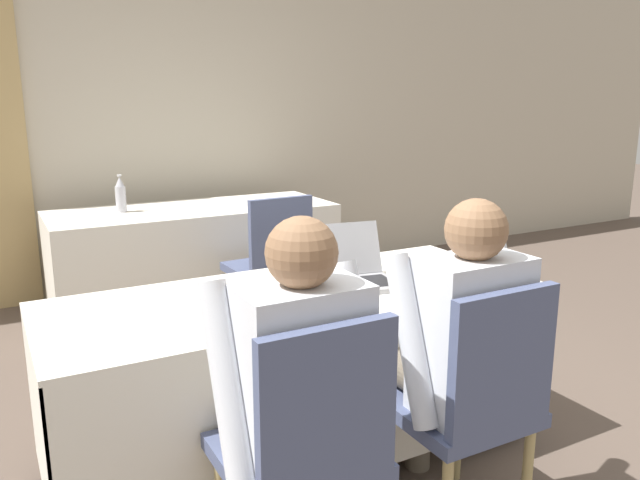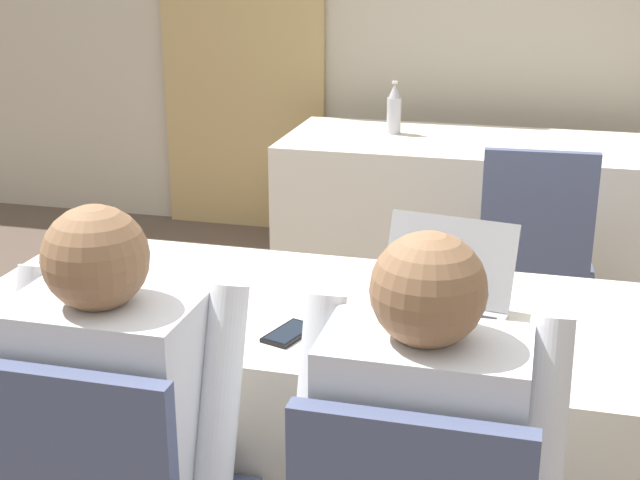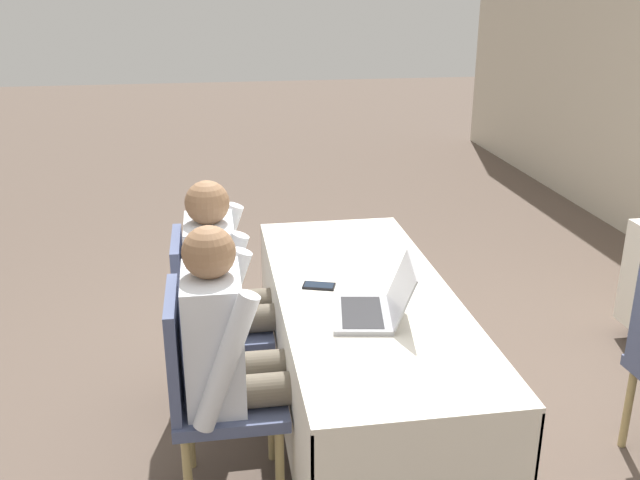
{
  "view_description": "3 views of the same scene",
  "coord_description": "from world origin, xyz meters",
  "px_view_note": "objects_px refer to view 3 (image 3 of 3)",
  "views": [
    {
      "loc": [
        -1.04,
        -2.1,
        1.47
      ],
      "look_at": [
        0.0,
        -0.2,
        0.97
      ],
      "focal_mm": 35.0,
      "sensor_mm": 36.0,
      "label": 1
    },
    {
      "loc": [
        0.48,
        -2.04,
        1.63
      ],
      "look_at": [
        0.0,
        -0.2,
        0.97
      ],
      "focal_mm": 50.0,
      "sensor_mm": 36.0,
      "label": 2
    },
    {
      "loc": [
        2.76,
        -0.63,
        2.01
      ],
      "look_at": [
        0.0,
        -0.2,
        0.97
      ],
      "focal_mm": 40.0,
      "sensor_mm": 36.0,
      "label": 3
    }
  ],
  "objects_px": {
    "laptop": "(373,307)",
    "person_white_shirt": "(234,349)",
    "cell_phone": "(319,286)",
    "person_checkered_shirt": "(229,285)",
    "chair_near_right": "(210,387)",
    "chair_near_left": "(208,317)"
  },
  "relations": [
    {
      "from": "laptop",
      "to": "person_white_shirt",
      "type": "xyz_separation_m",
      "value": [
        0.06,
        -0.56,
        -0.11
      ]
    },
    {
      "from": "cell_phone",
      "to": "person_checkered_shirt",
      "type": "bearing_deg",
      "value": -102.52
    },
    {
      "from": "laptop",
      "to": "chair_near_right",
      "type": "distance_m",
      "value": 0.72
    },
    {
      "from": "laptop",
      "to": "chair_near_left",
      "type": "bearing_deg",
      "value": -120.57
    },
    {
      "from": "cell_phone",
      "to": "person_checkered_shirt",
      "type": "relative_size",
      "value": 0.13
    },
    {
      "from": "chair_near_right",
      "to": "person_checkered_shirt",
      "type": "xyz_separation_m",
      "value": [
        -0.62,
        0.1,
        0.16
      ]
    },
    {
      "from": "laptop",
      "to": "person_checkered_shirt",
      "type": "relative_size",
      "value": 0.33
    },
    {
      "from": "laptop",
      "to": "chair_near_left",
      "type": "distance_m",
      "value": 0.91
    },
    {
      "from": "laptop",
      "to": "chair_near_right",
      "type": "height_order",
      "value": "laptop"
    },
    {
      "from": "chair_near_left",
      "to": "chair_near_right",
      "type": "distance_m",
      "value": 0.62
    },
    {
      "from": "chair_near_left",
      "to": "person_white_shirt",
      "type": "xyz_separation_m",
      "value": [
        0.62,
        0.1,
        0.16
      ]
    },
    {
      "from": "laptop",
      "to": "cell_phone",
      "type": "bearing_deg",
      "value": -143.1
    },
    {
      "from": "person_checkered_shirt",
      "to": "person_white_shirt",
      "type": "relative_size",
      "value": 1.0
    },
    {
      "from": "person_white_shirt",
      "to": "chair_near_left",
      "type": "bearing_deg",
      "value": 9.52
    },
    {
      "from": "cell_phone",
      "to": "person_white_shirt",
      "type": "distance_m",
      "value": 0.55
    },
    {
      "from": "person_checkered_shirt",
      "to": "chair_near_left",
      "type": "bearing_deg",
      "value": 90.0
    },
    {
      "from": "laptop",
      "to": "cell_phone",
      "type": "height_order",
      "value": "laptop"
    },
    {
      "from": "laptop",
      "to": "cell_phone",
      "type": "xyz_separation_m",
      "value": [
        -0.33,
        -0.17,
        -0.04
      ]
    },
    {
      "from": "person_white_shirt",
      "to": "chair_near_right",
      "type": "bearing_deg",
      "value": 90.0
    },
    {
      "from": "chair_near_right",
      "to": "person_white_shirt",
      "type": "bearing_deg",
      "value": -90.0
    },
    {
      "from": "laptop",
      "to": "chair_near_right",
      "type": "xyz_separation_m",
      "value": [
        0.06,
        -0.67,
        -0.27
      ]
    },
    {
      "from": "cell_phone",
      "to": "chair_near_right",
      "type": "relative_size",
      "value": 0.17
    }
  ]
}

